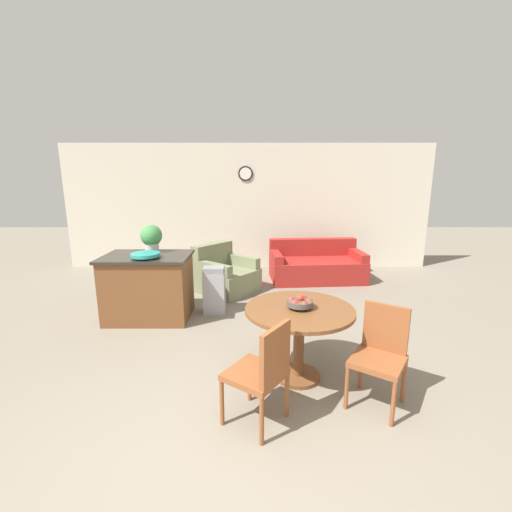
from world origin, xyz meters
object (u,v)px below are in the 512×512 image
Objects in this scene: fruit_bowl at (301,302)px; potted_plant at (152,237)px; armchair at (226,275)px; couch at (316,266)px; dining_table at (300,324)px; kitchen_island at (149,287)px; teal_bowl at (146,255)px; trash_bin at (215,290)px; dining_chair_near_left at (263,370)px; dining_chair_near_right at (381,351)px.

potted_plant is (-1.93, 1.75, 0.34)m from fruit_bowl.
potted_plant reaches higher than armchair.
fruit_bowl is at bearing -106.89° from couch.
couch is (0.77, 3.47, -0.30)m from dining_table.
kitchen_island reaches higher than dining_table.
kitchen_island is at bearing 104.44° from teal_bowl.
teal_bowl reaches higher than fruit_bowl.
armchair is at bearing 109.60° from fruit_bowl.
trash_bin is at bearing 22.49° from teal_bowl.
couch is at bearing 19.02° from dining_chair_near_left.
dining_chair_near_left is 0.82m from fruit_bowl.
kitchen_island is 1.56m from armchair.
fruit_bowl is 2.50m from kitchen_island.
dining_chair_near_left is 1.08m from dining_chair_near_right.
couch is (1.81, 1.75, -0.08)m from trash_bin.
dining_chair_near_right reaches higher than trash_bin.
kitchen_island is 0.71m from potted_plant.
potted_plant is at bearing 93.69° from teal_bowl.
couch is (2.70, 1.72, -0.87)m from potted_plant.
potted_plant is (-1.56, 2.42, 0.65)m from dining_chair_near_left.
dining_chair_near_left is at bearing -57.22° from potted_plant.
armchair reaches higher than couch.
trash_bin is 2.52m from couch.
trash_bin is at bearing 121.23° from dining_table.
dining_chair_near_left is 4.30m from couch.
potted_plant is at bearing 67.19° from dining_chair_near_left.
kitchen_island is (-1.95, 1.53, -0.11)m from dining_table.
fruit_bowl is 3.59m from couch.
dining_chair_near_left is 0.48× the size of couch.
dining_chair_near_left is 2.30× the size of teal_bowl.
kitchen_island is at bearing 141.80° from fruit_bowl.
teal_bowl is 0.43m from potted_plant.
dining_chair_near_left is at bearing -130.79° from armchair.
dining_chair_near_left is 2.58m from teal_bowl.
dining_table is at bearing -38.18° from kitchen_island.
fruit_bowl is 2.06m from trash_bin.
dining_table is 2.92m from armchair.
armchair is (0.93, 1.38, -0.68)m from teal_bowl.
couch is at bearing 77.52° from dining_table.
couch is at bearing 44.14° from trash_bin.
dining_table is at bearing 117.54° from fruit_bowl.
armchair is at bearing -27.72° from dining_chair_near_right.
dining_table is 1.50× the size of trash_bin.
dining_chair_near_left is at bearing -52.91° from teal_bowl.
dining_chair_near_right is 0.48× the size of couch.
potted_plant is at bearing -151.89° from couch.
trash_bin is at bearing 11.45° from kitchen_island.
dining_chair_near_right is 3.23m from kitchen_island.
dining_chair_near_left is 2.95m from potted_plant.
dining_chair_near_right is 0.82m from fruit_bowl.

